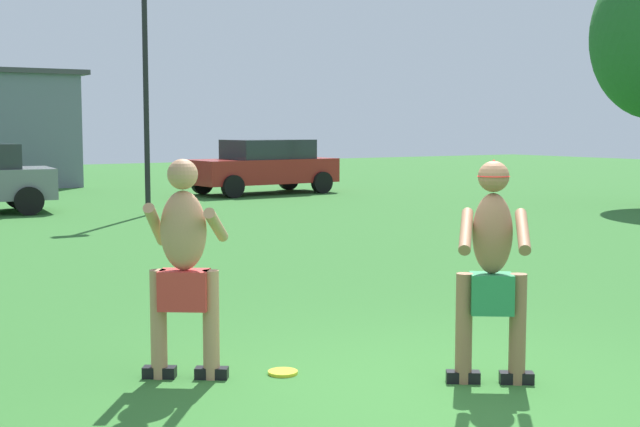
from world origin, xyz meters
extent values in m
plane|color=#2D6628|center=(0.00, 0.00, 0.00)|extent=(80.00, 80.00, 0.00)
cube|color=black|center=(-1.64, 1.50, 0.04)|extent=(0.28, 0.24, 0.09)
cylinder|color=tan|center=(-1.64, 1.50, 0.43)|extent=(0.13, 0.13, 0.87)
cube|color=black|center=(-1.30, 1.26, 0.04)|extent=(0.28, 0.24, 0.09)
cylinder|color=tan|center=(-1.30, 1.26, 0.43)|extent=(0.13, 0.13, 0.87)
cube|color=red|center=(-1.47, 1.38, 0.71)|extent=(0.45, 0.42, 0.31)
ellipsoid|color=tan|center=(-1.47, 1.38, 1.18)|extent=(0.42, 0.39, 0.63)
cylinder|color=tan|center=(-1.61, 1.60, 1.21)|extent=(0.38, 0.51, 0.39)
cylinder|color=tan|center=(-1.22, 1.32, 1.21)|extent=(0.42, 0.52, 0.33)
sphere|color=tan|center=(-1.47, 1.38, 1.62)|extent=(0.24, 0.24, 0.24)
cube|color=black|center=(0.64, -0.13, 0.04)|extent=(0.28, 0.24, 0.09)
cylinder|color=#936647|center=(0.64, -0.13, 0.43)|extent=(0.13, 0.13, 0.86)
cube|color=black|center=(0.31, 0.11, 0.04)|extent=(0.28, 0.24, 0.09)
cylinder|color=#936647|center=(0.31, 0.11, 0.43)|extent=(0.13, 0.13, 0.86)
cube|color=#28844C|center=(0.47, -0.01, 0.71)|extent=(0.40, 0.38, 0.31)
ellipsoid|color=#936647|center=(0.47, -0.01, 1.17)|extent=(0.38, 0.36, 0.62)
cylinder|color=#936647|center=(0.59, -0.21, 1.20)|extent=(0.45, 0.50, 0.30)
cylinder|color=#936647|center=(0.24, 0.03, 1.20)|extent=(0.47, 0.48, 0.31)
sphere|color=#936647|center=(0.47, -0.01, 1.61)|extent=(0.24, 0.24, 0.24)
cone|color=red|center=(0.47, -0.01, 1.67)|extent=(0.35, 0.35, 0.13)
cylinder|color=yellow|center=(-0.76, 1.07, 0.01)|extent=(0.24, 0.24, 0.03)
cube|color=maroon|center=(8.26, 17.92, 0.67)|extent=(4.39, 2.02, 0.70)
cube|color=#282D33|center=(8.46, 17.93, 1.30)|extent=(2.49, 1.71, 0.56)
cylinder|color=black|center=(6.81, 16.94, 0.32)|extent=(0.65, 0.25, 0.64)
cylinder|color=black|center=(6.71, 18.74, 0.32)|extent=(0.65, 0.25, 0.64)
cylinder|color=black|center=(9.81, 17.10, 0.32)|extent=(0.65, 0.25, 0.64)
cylinder|color=black|center=(9.72, 18.90, 0.32)|extent=(0.65, 0.25, 0.64)
cylinder|color=black|center=(0.84, 15.15, 0.32)|extent=(0.66, 0.29, 0.64)
cylinder|color=black|center=(1.04, 16.94, 0.32)|extent=(0.66, 0.29, 0.64)
cylinder|color=black|center=(3.10, 13.80, 2.62)|extent=(0.12, 0.12, 5.24)
camera|label=1|loc=(-4.27, -5.03, 2.00)|focal=50.11mm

